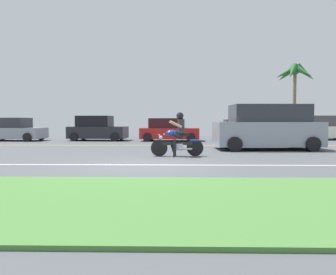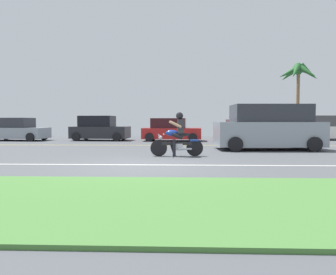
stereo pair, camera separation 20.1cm
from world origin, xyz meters
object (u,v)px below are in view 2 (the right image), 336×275
parked_car_0 (17,130)px  parked_car_1 (100,129)px  parked_car_4 (322,129)px  parked_car_3 (246,130)px  suv_nearby (268,128)px  parked_car_2 (171,130)px  palm_tree_0 (298,75)px  motorcyclist (177,138)px

parked_car_0 → parked_car_1: (5.54, 0.36, 0.06)m
parked_car_0 → parked_car_1: 5.55m
parked_car_0 → parked_car_4: 20.87m
parked_car_0 → parked_car_3: bearing=4.3°
parked_car_0 → parked_car_3: size_ratio=1.06×
suv_nearby → parked_car_2: bearing=127.1°
parked_car_0 → parked_car_2: 10.39m
parked_car_3 → palm_tree_0: size_ratio=0.65×
parked_car_2 → parked_car_3: (5.13, 1.17, -0.03)m
parked_car_2 → parked_car_3: parked_car_2 is taller
motorcyclist → parked_car_2: motorcyclist is taller
suv_nearby → parked_car_1: 11.45m
suv_nearby → palm_tree_0: bearing=63.5°
parked_car_2 → parked_car_4: size_ratio=0.94×
suv_nearby → palm_tree_0: 12.25m
parked_car_1 → parked_car_4: 15.32m
motorcyclist → parked_car_0: motorcyclist is taller
parked_car_3 → parked_car_4: 5.31m
parked_car_1 → parked_car_3: parked_car_1 is taller
parked_car_1 → parked_car_3: size_ratio=1.02×
parked_car_4 → palm_tree_0: bearing=102.4°
parked_car_1 → palm_tree_0: (14.64, 3.95, 4.12)m
motorcyclist → parked_car_2: bearing=93.0°
parked_car_3 → palm_tree_0: 7.03m
parked_car_0 → parked_car_4: size_ratio=0.96×
parked_car_0 → parked_car_1: bearing=3.7°
parked_car_0 → palm_tree_0: 21.05m
suv_nearby → motorcyclist: bearing=-145.8°
parked_car_0 → suv_nearby: bearing=-22.1°
parked_car_2 → suv_nearby: bearing=-52.9°
parked_car_1 → parked_car_4: parked_car_4 is taller
suv_nearby → parked_car_0: size_ratio=1.22×
parked_car_3 → palm_tree_0: (4.66, 3.13, 4.22)m
palm_tree_0 → parked_car_3: bearing=-146.1°
parked_car_0 → parked_car_4: bearing=3.9°
motorcyclist → suv_nearby: (4.15, 2.82, 0.30)m
palm_tree_0 → suv_nearby: bearing=-116.5°
motorcyclist → parked_car_0: 14.03m
motorcyclist → parked_car_3: motorcyclist is taller
parked_car_2 → motorcyclist: bearing=-87.0°
parked_car_0 → palm_tree_0: bearing=12.0°
parked_car_4 → parked_car_0: bearing=-176.1°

